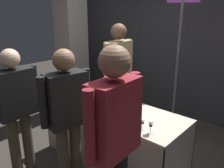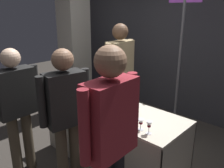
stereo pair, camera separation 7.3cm
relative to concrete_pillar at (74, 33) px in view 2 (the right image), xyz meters
The scene contains 19 objects.
ground_plane 2.52m from the concrete_pillar, 25.96° to the right, with size 12.00×12.00×0.00m, color #38332D.
back_partition 2.15m from the concrete_pillar, 31.22° to the left, with size 7.58×0.12×2.69m, color #2D2D33.
concrete_pillar is the anchor object (origin of this frame).
tasting_table 2.25m from the concrete_pillar, 25.96° to the right, with size 1.86×0.69×0.78m.
featured_wine_bottle 2.57m from the concrete_pillar, 26.40° to the right, with size 0.08×0.08×0.31m.
display_bottle_0 1.48m from the concrete_pillar, 37.53° to the right, with size 0.07×0.07×0.34m.
display_bottle_1 2.10m from the concrete_pillar, 25.78° to the right, with size 0.08×0.08×0.34m.
display_bottle_2 2.42m from the concrete_pillar, 22.75° to the right, with size 0.08×0.08×0.32m.
display_bottle_3 1.83m from the concrete_pillar, 34.22° to the right, with size 0.07×0.07×0.34m.
display_bottle_4 2.18m from the concrete_pillar, 20.91° to the right, with size 0.08×0.08×0.31m.
wine_glass_near_vendor 2.74m from the concrete_pillar, 24.48° to the right, with size 0.07×0.07×0.12m.
wine_glass_mid 1.60m from the concrete_pillar, 37.55° to the right, with size 0.06×0.06×0.13m.
wine_glass_near_taster 2.83m from the concrete_pillar, 23.74° to the right, with size 0.07×0.07×0.13m.
brochure_stand 2.03m from the concrete_pillar, 21.76° to the right, with size 0.15×0.01×0.15m, color silver.
vendor_presenter 1.44m from the concrete_pillar, ahead, with size 0.25×0.63×1.73m.
taster_foreground_right 2.44m from the concrete_pillar, 40.74° to the right, with size 0.28×0.56×1.58m.
taster_foreground_left 2.19m from the concrete_pillar, 56.75° to the right, with size 0.22×0.61×1.54m.
taster_foreground_centre 3.10m from the concrete_pillar, 33.34° to the right, with size 0.23×0.61×1.71m.
booth_signpost 2.10m from the concrete_pillar, ahead, with size 0.48×0.04×2.20m.
Camera 2 is at (1.84, -1.96, 1.95)m, focal length 37.98 mm.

